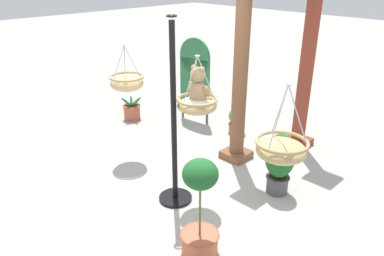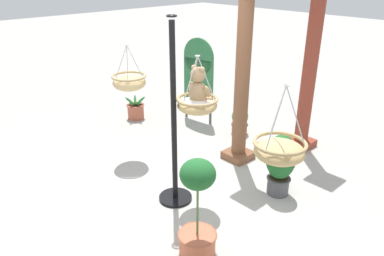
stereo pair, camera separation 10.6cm
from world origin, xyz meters
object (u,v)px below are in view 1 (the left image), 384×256
object	(u,v)px
potted_plant_fern_front	(280,161)
potted_plant_bushy_green	(237,120)
display_sign_board	(195,73)
potted_plant_tall_leafy	(200,211)
hanging_basket_right_low	(281,149)
display_pole_central	(174,150)
hanging_basket_left_high	(127,82)
greenhouse_pillar_right	(240,72)
potted_plant_conical_shrub	(191,81)
teddy_bear	(198,88)
hanging_basket_with_teddy	(197,104)
potted_plant_flowering_red	(132,110)
greenhouse_pillar_far_back	(307,63)

from	to	relation	value
potted_plant_fern_front	potted_plant_bushy_green	size ratio (longest dim) A/B	1.63
display_sign_board	potted_plant_tall_leafy	bearing A→B (deg)	-44.03
display_sign_board	hanging_basket_right_low	bearing A→B (deg)	-31.97
potted_plant_tall_leafy	potted_plant_bushy_green	bearing A→B (deg)	122.28
hanging_basket_right_low	display_sign_board	distance (m)	3.82
display_pole_central	hanging_basket_left_high	world-z (taller)	display_pole_central
greenhouse_pillar_right	potted_plant_fern_front	size ratio (longest dim) A/B	3.38
potted_plant_conical_shrub	display_sign_board	xyz separation A→B (m)	(1.20, -1.07, 0.63)
potted_plant_conical_shrub	hanging_basket_left_high	bearing A→B (deg)	-61.54
hanging_basket_left_high	greenhouse_pillar_right	size ratio (longest dim) A/B	0.23
hanging_basket_left_high	potted_plant_conical_shrub	world-z (taller)	hanging_basket_left_high
hanging_basket_right_low	potted_plant_conical_shrub	world-z (taller)	hanging_basket_right_low
greenhouse_pillar_right	display_sign_board	world-z (taller)	greenhouse_pillar_right
greenhouse_pillar_right	potted_plant_tall_leafy	xyz separation A→B (m)	(1.11, -1.98, -0.89)
teddy_bear	hanging_basket_left_high	xyz separation A→B (m)	(-1.58, 0.06, -0.29)
potted_plant_tall_leafy	hanging_basket_with_teddy	bearing A→B (deg)	136.65
hanging_basket_left_high	potted_plant_flowering_red	distance (m)	1.92
potted_plant_flowering_red	potted_plant_conical_shrub	xyz separation A→B (m)	(-0.28, 1.94, 0.15)
teddy_bear	hanging_basket_right_low	size ratio (longest dim) A/B	0.61
hanging_basket_with_teddy	potted_plant_fern_front	size ratio (longest dim) A/B	0.81
display_sign_board	potted_plant_conical_shrub	bearing A→B (deg)	138.40
teddy_bear	hanging_basket_left_high	world-z (taller)	hanging_basket_left_high
display_pole_central	hanging_basket_left_high	distance (m)	1.56
display_pole_central	hanging_basket_right_low	bearing A→B (deg)	5.12
display_sign_board	hanging_basket_left_high	bearing A→B (deg)	-78.79
potted_plant_flowering_red	display_sign_board	distance (m)	1.49
greenhouse_pillar_far_back	potted_plant_bushy_green	bearing A→B (deg)	-160.85
greenhouse_pillar_far_back	potted_plant_flowering_red	size ratio (longest dim) A/B	6.59
hanging_basket_with_teddy	potted_plant_conical_shrub	xyz separation A→B (m)	(-3.15, 2.96, -0.99)
greenhouse_pillar_right	potted_plant_fern_front	bearing A→B (deg)	-19.87
teddy_bear	potted_plant_fern_front	size ratio (longest dim) A/B	0.54
display_pole_central	display_sign_board	xyz separation A→B (m)	(-1.79, 2.15, 0.23)
greenhouse_pillar_right	display_sign_board	size ratio (longest dim) A/B	1.80
hanging_basket_right_low	potted_plant_bushy_green	distance (m)	3.24
hanging_basket_with_teddy	greenhouse_pillar_right	xyz separation A→B (m)	(-0.33, 1.24, 0.10)
greenhouse_pillar_far_back	display_sign_board	world-z (taller)	greenhouse_pillar_far_back
hanging_basket_with_teddy	display_sign_board	distance (m)	2.74
display_pole_central	potted_plant_tall_leafy	xyz separation A→B (m)	(0.93, -0.49, -0.19)
hanging_basket_with_teddy	display_pole_central	bearing A→B (deg)	-120.96
teddy_bear	hanging_basket_left_high	bearing A→B (deg)	177.91
display_pole_central	potted_plant_fern_front	size ratio (longest dim) A/B	2.73
display_pole_central	potted_plant_tall_leafy	bearing A→B (deg)	-27.67
display_pole_central	potted_plant_flowering_red	xyz separation A→B (m)	(-2.72, 1.28, -0.55)
display_pole_central	teddy_bear	distance (m)	0.86
potted_plant_bushy_green	potted_plant_flowering_red	bearing A→B (deg)	-152.96
potted_plant_fern_front	potted_plant_flowering_red	bearing A→B (deg)	177.46
potted_plant_fern_front	hanging_basket_with_teddy	bearing A→B (deg)	-128.94
greenhouse_pillar_right	greenhouse_pillar_far_back	bearing A→B (deg)	68.76
hanging_basket_left_high	greenhouse_pillar_far_back	size ratio (longest dim) A/B	0.23
hanging_basket_with_teddy	potted_plant_fern_front	distance (m)	1.41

